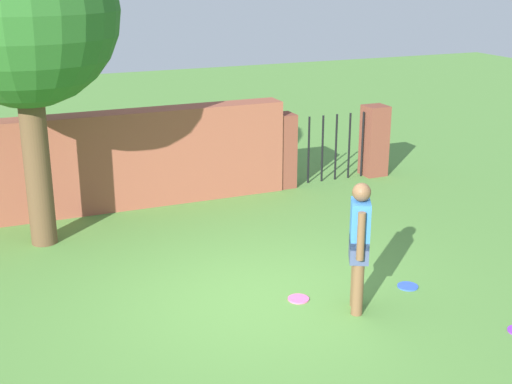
# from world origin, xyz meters

# --- Properties ---
(ground_plane) EXTENTS (40.00, 40.00, 0.00)m
(ground_plane) POSITION_xyz_m (0.00, 0.00, 0.00)
(ground_plane) COLOR #568C3D
(brick_wall) EXTENTS (7.39, 0.50, 1.67)m
(brick_wall) POSITION_xyz_m (-1.50, 4.19, 0.84)
(brick_wall) COLOR brown
(brick_wall) RESTS_ON ground
(tree) EXTENTS (2.67, 2.67, 4.76)m
(tree) POSITION_xyz_m (-2.21, 3.02, 3.38)
(tree) COLOR brown
(tree) RESTS_ON ground
(person) EXTENTS (0.36, 0.49, 1.62)m
(person) POSITION_xyz_m (1.02, -0.71, 0.90)
(person) COLOR brown
(person) RESTS_ON ground
(fence_gate) EXTENTS (2.46, 0.44, 1.40)m
(fence_gate) POSITION_xyz_m (3.30, 4.19, 0.70)
(fence_gate) COLOR brown
(fence_gate) RESTS_ON ground
(frisbee_blue) EXTENTS (0.27, 0.27, 0.02)m
(frisbee_blue) POSITION_xyz_m (1.97, -0.42, 0.01)
(frisbee_blue) COLOR blue
(frisbee_blue) RESTS_ON ground
(frisbee_pink) EXTENTS (0.27, 0.27, 0.02)m
(frisbee_pink) POSITION_xyz_m (0.50, -0.19, 0.01)
(frisbee_pink) COLOR pink
(frisbee_pink) RESTS_ON ground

